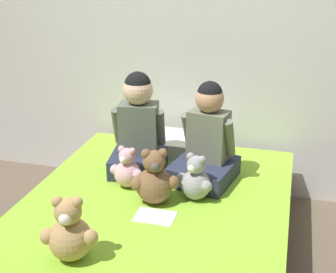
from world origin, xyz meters
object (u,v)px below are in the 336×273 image
(child_on_left, at_px, (138,129))
(teddy_bear_held_by_right_child, at_px, (195,180))
(teddy_bear_between_children, at_px, (155,180))
(teddy_bear_held_by_left_child, at_px, (127,170))
(bed, at_px, (151,239))
(child_on_right, at_px, (207,142))
(teddy_bear_at_foot_of_bed, at_px, (70,233))
(pillow_at_headboard, at_px, (184,145))
(sign_card, at_px, (155,216))

(child_on_left, height_order, teddy_bear_held_by_right_child, child_on_left)
(teddy_bear_held_by_right_child, distance_m, teddy_bear_between_children, 0.23)
(teddy_bear_held_by_left_child, xyz_separation_m, teddy_bear_between_children, (0.21, -0.14, 0.03))
(bed, xyz_separation_m, teddy_bear_held_by_right_child, (0.21, 0.18, 0.30))
(teddy_bear_held_by_right_child, height_order, teddy_bear_between_children, teddy_bear_between_children)
(child_on_right, bearing_deg, teddy_bear_between_children, -108.82)
(child_on_left, height_order, teddy_bear_between_children, child_on_left)
(child_on_left, xyz_separation_m, teddy_bear_held_by_right_child, (0.42, -0.26, -0.16))
(teddy_bear_between_children, height_order, teddy_bear_at_foot_of_bed, teddy_bear_between_children)
(pillow_at_headboard, bearing_deg, bed, -90.00)
(bed, height_order, teddy_bear_at_foot_of_bed, teddy_bear_at_foot_of_bed)
(sign_card, bearing_deg, teddy_bear_at_foot_of_bed, -121.09)
(teddy_bear_between_children, distance_m, pillow_at_headboard, 0.71)
(child_on_left, bearing_deg, bed, -73.54)
(teddy_bear_held_by_left_child, distance_m, teddy_bear_at_foot_of_bed, 0.72)
(bed, relative_size, teddy_bear_between_children, 6.19)
(child_on_left, bearing_deg, teddy_bear_held_by_right_child, -41.03)
(child_on_right, relative_size, teddy_bear_at_foot_of_bed, 1.93)
(teddy_bear_held_by_left_child, relative_size, teddy_bear_at_foot_of_bed, 0.80)
(teddy_bear_held_by_left_child, height_order, teddy_bear_between_children, teddy_bear_between_children)
(bed, distance_m, teddy_bear_between_children, 0.34)
(teddy_bear_between_children, xyz_separation_m, sign_card, (0.05, -0.15, -0.13))
(child_on_left, bearing_deg, teddy_bear_between_children, -68.50)
(teddy_bear_held_by_left_child, xyz_separation_m, teddy_bear_held_by_right_child, (0.41, -0.04, 0.01))
(child_on_left, distance_m, teddy_bear_at_foot_of_bed, 0.96)
(pillow_at_headboard, relative_size, sign_card, 2.50)
(child_on_left, distance_m, pillow_at_headboard, 0.46)
(child_on_right, bearing_deg, sign_card, -96.64)
(child_on_right, height_order, pillow_at_headboard, child_on_right)
(teddy_bear_between_children, bearing_deg, teddy_bear_held_by_left_child, 125.30)
(child_on_right, relative_size, teddy_bear_between_children, 1.89)
(child_on_left, bearing_deg, pillow_at_headboard, 49.55)
(teddy_bear_at_foot_of_bed, relative_size, sign_card, 1.49)
(pillow_at_headboard, bearing_deg, child_on_left, -121.67)
(sign_card, bearing_deg, bed, 125.77)
(teddy_bear_held_by_right_child, distance_m, sign_card, 0.32)
(teddy_bear_held_by_left_child, xyz_separation_m, pillow_at_headboard, (0.21, 0.57, -0.05))
(child_on_right, distance_m, pillow_at_headboard, 0.44)
(teddy_bear_held_by_right_child, bearing_deg, teddy_bear_at_foot_of_bed, -100.89)
(teddy_bear_held_by_right_child, xyz_separation_m, teddy_bear_at_foot_of_bed, (-0.42, -0.68, 0.02))
(bed, relative_size, sign_card, 9.39)
(child_on_left, relative_size, teddy_bear_at_foot_of_bed, 2.02)
(teddy_bear_between_children, distance_m, sign_card, 0.20)
(child_on_left, relative_size, child_on_right, 1.05)
(child_on_left, xyz_separation_m, teddy_bear_at_foot_of_bed, (-0.00, -0.95, -0.14))
(teddy_bear_held_by_right_child, relative_size, pillow_at_headboard, 0.51)
(bed, xyz_separation_m, child_on_left, (-0.21, 0.45, 0.47))
(child_on_left, distance_m, teddy_bear_held_by_left_child, 0.28)
(teddy_bear_held_by_left_child, bearing_deg, pillow_at_headboard, 80.30)
(child_on_right, height_order, teddy_bear_at_foot_of_bed, child_on_right)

